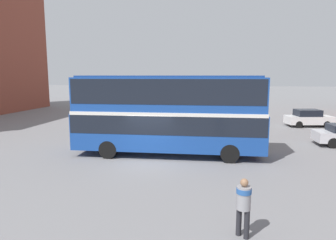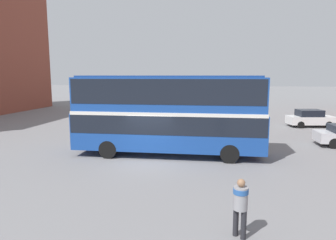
{
  "view_description": "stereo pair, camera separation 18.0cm",
  "coord_description": "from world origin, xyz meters",
  "px_view_note": "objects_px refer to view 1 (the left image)",
  "views": [
    {
      "loc": [
        3.73,
        -15.03,
        4.64
      ],
      "look_at": [
        0.81,
        1.8,
        2.08
      ],
      "focal_mm": 32.0,
      "sensor_mm": 36.0,
      "label": 1
    },
    {
      "loc": [
        3.91,
        -15.0,
        4.64
      ],
      "look_at": [
        0.81,
        1.8,
        2.08
      ],
      "focal_mm": 32.0,
      "sensor_mm": 36.0,
      "label": 2
    }
  ],
  "objects_px": {
    "double_decker_bus": "(168,110)",
    "parked_car_side_street": "(308,118)",
    "parked_car_kerb_far": "(108,120)",
    "pedestrian_foreground": "(244,202)"
  },
  "relations": [
    {
      "from": "double_decker_bus",
      "to": "pedestrian_foreground",
      "type": "xyz_separation_m",
      "value": [
        3.67,
        -8.5,
        -1.58
      ]
    },
    {
      "from": "double_decker_bus",
      "to": "parked_car_side_street",
      "type": "distance_m",
      "value": 16.33
    },
    {
      "from": "pedestrian_foreground",
      "to": "parked_car_kerb_far",
      "type": "distance_m",
      "value": 19.06
    },
    {
      "from": "double_decker_bus",
      "to": "pedestrian_foreground",
      "type": "bearing_deg",
      "value": -69.13
    },
    {
      "from": "double_decker_bus",
      "to": "pedestrian_foreground",
      "type": "height_order",
      "value": "double_decker_bus"
    },
    {
      "from": "parked_car_kerb_far",
      "to": "parked_car_side_street",
      "type": "distance_m",
      "value": 18.06
    },
    {
      "from": "double_decker_bus",
      "to": "parked_car_kerb_far",
      "type": "distance_m",
      "value": 10.2
    },
    {
      "from": "double_decker_bus",
      "to": "pedestrian_foreground",
      "type": "relative_size",
      "value": 6.24
    },
    {
      "from": "double_decker_bus",
      "to": "parked_car_side_street",
      "type": "bearing_deg",
      "value": 45.11
    },
    {
      "from": "double_decker_bus",
      "to": "parked_car_side_street",
      "type": "xyz_separation_m",
      "value": [
        10.94,
        11.97,
        -1.87
      ]
    }
  ]
}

